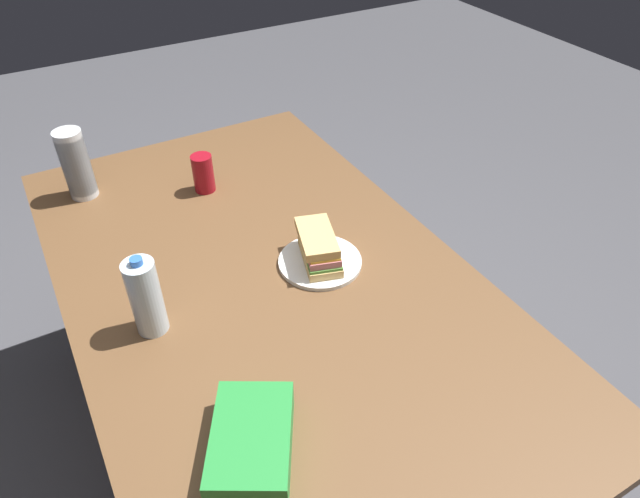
# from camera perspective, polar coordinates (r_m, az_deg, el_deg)

# --- Properties ---
(ground_plane) EXTENTS (8.00, 8.00, 0.00)m
(ground_plane) POSITION_cam_1_polar(r_m,az_deg,el_deg) (2.10, -3.99, -18.65)
(ground_plane) COLOR #4C4C51
(dining_table) EXTENTS (1.70, 1.00, 0.77)m
(dining_table) POSITION_cam_1_polar(r_m,az_deg,el_deg) (1.56, -5.10, -5.18)
(dining_table) COLOR brown
(dining_table) RESTS_ON ground_plane
(paper_plate) EXTENTS (0.23, 0.23, 0.01)m
(paper_plate) POSITION_cam_1_polar(r_m,az_deg,el_deg) (1.54, -0.00, -1.27)
(paper_plate) COLOR white
(paper_plate) RESTS_ON dining_table
(sandwich) EXTENTS (0.20, 0.14, 0.08)m
(sandwich) POSITION_cam_1_polar(r_m,az_deg,el_deg) (1.51, -0.10, 0.16)
(sandwich) COLOR #DBB26B
(sandwich) RESTS_ON paper_plate
(soda_can_red) EXTENTS (0.07, 0.07, 0.12)m
(soda_can_red) POSITION_cam_1_polar(r_m,az_deg,el_deg) (1.83, -11.63, 7.45)
(soda_can_red) COLOR maroon
(soda_can_red) RESTS_ON dining_table
(chip_bag) EXTENTS (0.27, 0.24, 0.07)m
(chip_bag) POSITION_cam_1_polar(r_m,az_deg,el_deg) (1.15, -6.86, -18.65)
(chip_bag) COLOR #268C38
(chip_bag) RESTS_ON dining_table
(water_bottle_tall) EXTENTS (0.07, 0.07, 0.22)m
(water_bottle_tall) POSITION_cam_1_polar(r_m,az_deg,el_deg) (1.36, -17.07, -4.63)
(water_bottle_tall) COLOR silver
(water_bottle_tall) RESTS_ON dining_table
(plastic_cup_stack) EXTENTS (0.08, 0.08, 0.22)m
(plastic_cup_stack) POSITION_cam_1_polar(r_m,az_deg,el_deg) (1.90, -23.26, 7.80)
(plastic_cup_stack) COLOR silver
(plastic_cup_stack) RESTS_ON dining_table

